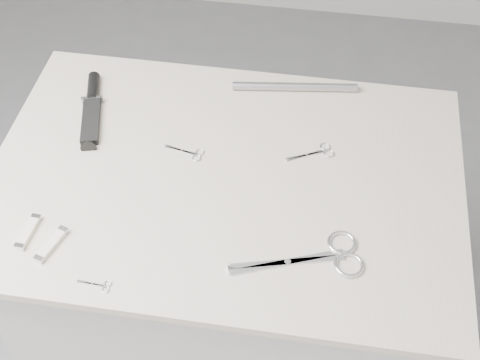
# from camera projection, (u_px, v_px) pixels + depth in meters

# --- Properties ---
(plinth) EXTENTS (0.90, 0.60, 0.90)m
(plinth) POSITION_uv_depth(u_px,v_px,m) (228.00, 295.00, 1.76)
(plinth) COLOR silver
(plinth) RESTS_ON ground
(display_board) EXTENTS (1.00, 0.70, 0.02)m
(display_board) POSITION_uv_depth(u_px,v_px,m) (225.00, 178.00, 1.41)
(display_board) COLOR beige
(display_board) RESTS_ON plinth
(large_shears) EXTENTS (0.25, 0.14, 0.01)m
(large_shears) POSITION_uv_depth(u_px,v_px,m) (325.00, 257.00, 1.26)
(large_shears) COLOR silver
(large_shears) RESTS_ON display_board
(embroidery_scissors_a) EXTENTS (0.10, 0.07, 0.00)m
(embroidery_scissors_a) POSITION_uv_depth(u_px,v_px,m) (318.00, 153.00, 1.45)
(embroidery_scissors_a) COLOR silver
(embroidery_scissors_a) RESTS_ON display_board
(embroidery_scissors_b) EXTENTS (0.09, 0.04, 0.00)m
(embroidery_scissors_b) POSITION_uv_depth(u_px,v_px,m) (190.00, 153.00, 1.45)
(embroidery_scissors_b) COLOR silver
(embroidery_scissors_b) RESTS_ON display_board
(tiny_scissors) EXTENTS (0.06, 0.03, 0.00)m
(tiny_scissors) POSITION_uv_depth(u_px,v_px,m) (99.00, 285.00, 1.22)
(tiny_scissors) COLOR silver
(tiny_scissors) RESTS_ON display_board
(sheathed_knife) EXTENTS (0.09, 0.23, 0.03)m
(sheathed_knife) POSITION_uv_depth(u_px,v_px,m) (92.00, 105.00, 1.54)
(sheathed_knife) COLOR black
(sheathed_knife) RESTS_ON display_board
(pocket_knife_a) EXTENTS (0.02, 0.08, 0.01)m
(pocket_knife_a) POSITION_uv_depth(u_px,v_px,m) (28.00, 232.00, 1.30)
(pocket_knife_a) COLOR white
(pocket_knife_a) RESTS_ON display_board
(pocket_knife_b) EXTENTS (0.04, 0.09, 0.01)m
(pocket_knife_b) POSITION_uv_depth(u_px,v_px,m) (51.00, 244.00, 1.28)
(pocket_knife_b) COLOR white
(pocket_knife_b) RESTS_ON display_board
(metal_rail) EXTENTS (0.30, 0.06, 0.02)m
(metal_rail) POSITION_uv_depth(u_px,v_px,m) (295.00, 87.00, 1.58)
(metal_rail) COLOR #999CA1
(metal_rail) RESTS_ON display_board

